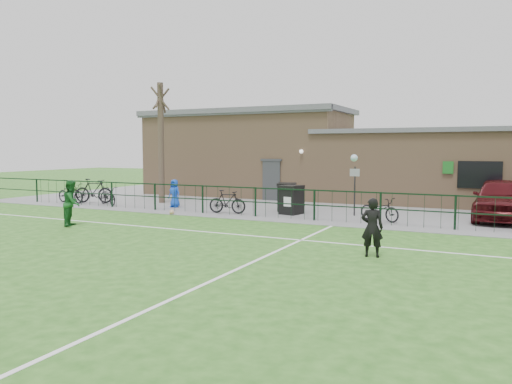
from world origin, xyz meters
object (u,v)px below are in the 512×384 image
at_px(bare_tree, 161,143).
at_px(bicycle_e, 379,209).
at_px(wheelie_bin_left, 291,201).
at_px(bicycle_d, 227,202).
at_px(wheelie_bin_right, 287,198).
at_px(bicycle_a, 71,193).
at_px(outfield_player, 72,203).
at_px(car_maroon, 501,199).
at_px(bicycle_b, 94,191).
at_px(ball_ground, 172,212).
at_px(sign_post, 355,191).
at_px(bicycle_c, 108,196).
at_px(spectator_child, 174,193).

bearing_deg(bare_tree, bicycle_e, -8.10).
relative_size(wheelie_bin_left, bicycle_e, 0.65).
height_order(bare_tree, bicycle_d, bare_tree).
bearing_deg(bicycle_d, bare_tree, 59.58).
height_order(wheelie_bin_right, bicycle_a, wheelie_bin_right).
bearing_deg(outfield_player, bicycle_d, -60.16).
xyz_separation_m(bare_tree, wheelie_bin_right, (6.97, -0.35, -2.41)).
relative_size(wheelie_bin_right, car_maroon, 0.24).
height_order(wheelie_bin_right, bicycle_b, bicycle_b).
bearing_deg(car_maroon, outfield_player, -148.22).
xyz_separation_m(bicycle_b, bicycle_d, (7.98, -0.55, -0.12)).
bearing_deg(bicycle_e, bicycle_d, 118.71).
relative_size(wheelie_bin_right, bicycle_a, 0.61).
relative_size(bicycle_d, ball_ground, 7.92).
xyz_separation_m(car_maroon, ball_ground, (-12.30, -4.17, -0.72)).
distance_m(sign_post, bicycle_a, 14.19).
xyz_separation_m(bicycle_c, bicycle_e, (13.02, 0.36, 0.00)).
distance_m(wheelie_bin_right, ball_ground, 5.00).
bearing_deg(bicycle_e, bicycle_a, 115.16).
bearing_deg(bare_tree, car_maroon, 2.74).
height_order(wheelie_bin_left, bicycle_e, wheelie_bin_left).
bearing_deg(spectator_child, bare_tree, 148.79).
relative_size(wheelie_bin_left, bicycle_c, 0.66).
relative_size(car_maroon, bicycle_b, 2.33).
xyz_separation_m(bicycle_c, ball_ground, (4.82, -1.47, -0.36)).
distance_m(wheelie_bin_left, sign_post, 2.61).
distance_m(sign_post, ball_ground, 7.59).
height_order(sign_post, bicycle_a, sign_post).
bearing_deg(car_maroon, wheelie_bin_left, -165.05).
xyz_separation_m(bicycle_b, outfield_player, (4.61, -5.80, 0.18)).
relative_size(bare_tree, car_maroon, 1.27).
distance_m(bicycle_e, spectator_child, 9.54).
relative_size(bicycle_c, ball_ground, 8.20).
xyz_separation_m(bicycle_d, ball_ground, (-1.95, -1.24, -0.41)).
height_order(sign_post, ball_ground, sign_post).
xyz_separation_m(wheelie_bin_right, bicycle_a, (-11.05, -1.74, -0.08)).
bearing_deg(wheelie_bin_left, car_maroon, 25.06).
distance_m(wheelie_bin_left, wheelie_bin_right, 1.04).
distance_m(wheelie_bin_left, bicycle_c, 9.32).
distance_m(wheelie_bin_left, bicycle_d, 2.70).
bearing_deg(bicycle_c, sign_post, -58.35).
height_order(bare_tree, wheelie_bin_left, bare_tree).
xyz_separation_m(bicycle_b, spectator_child, (4.70, 0.29, 0.04)).
relative_size(wheelie_bin_left, bicycle_a, 0.60).
relative_size(sign_post, bicycle_a, 1.07).
distance_m(bicycle_c, outfield_player, 6.46).
relative_size(bicycle_b, outfield_player, 1.25).
bearing_deg(wheelie_bin_right, bare_tree, 159.18).
bearing_deg(spectator_child, bicycle_c, -163.44).
relative_size(wheelie_bin_right, outfield_player, 0.70).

